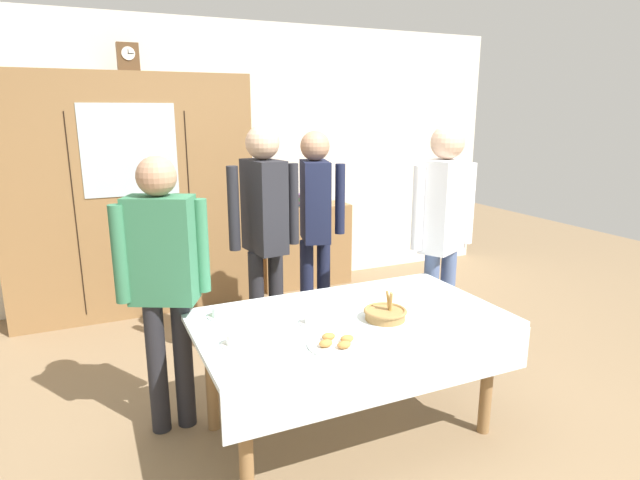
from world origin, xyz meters
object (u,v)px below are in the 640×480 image
person_by_cabinet (443,222)px  person_behind_table_right (315,216)px  spoon_far_left (260,324)px  spoon_far_right (291,309)px  person_near_right_end (265,222)px  tea_cup_center (312,319)px  bread_basket (385,313)px  bookshelf_low (304,245)px  mantel_clock (128,57)px  tea_cup_far_left (234,340)px  dining_table (352,334)px  pastry_plate (336,344)px  person_beside_shelf (163,270)px  tea_cup_near_left (219,313)px  wall_cabinet (132,197)px  book_stack (304,200)px

person_by_cabinet → person_behind_table_right: person_by_cabinet is taller
spoon_far_left → person_by_cabinet: person_by_cabinet is taller
spoon_far_right → person_near_right_end: size_ratio=0.07×
tea_cup_center → person_near_right_end: (0.09, 1.04, 0.32)m
bread_basket → spoon_far_right: size_ratio=2.02×
tea_cup_center → person_by_cabinet: size_ratio=0.07×
tea_cup_center → bread_basket: size_ratio=0.54×
bookshelf_low → tea_cup_center: bearing=-111.9°
person_near_right_end → person_behind_table_right: 0.57m
mantel_clock → tea_cup_far_left: size_ratio=1.85×
bookshelf_low → dining_table: bearing=-107.2°
bread_basket → pastry_plate: bearing=-154.0°
pastry_plate → tea_cup_center: bearing=89.6°
tea_cup_far_left → tea_cup_center: size_ratio=1.00×
tea_cup_far_left → bread_basket: 0.85m
mantel_clock → person_beside_shelf: bearing=-92.8°
bookshelf_low → spoon_far_left: size_ratio=8.17×
person_by_cabinet → bookshelf_low: bearing=95.4°
mantel_clock → tea_cup_near_left: 2.75m
wall_cabinet → person_by_cabinet: bearing=-46.8°
wall_cabinet → bread_basket: wall_cabinet is taller
dining_table → wall_cabinet: 2.78m
mantel_clock → person_near_right_end: size_ratio=0.14×
dining_table → pastry_plate: pastry_plate is taller
tea_cup_center → spoon_far_left: tea_cup_center is taller
tea_cup_center → mantel_clock: bearing=103.0°
mantel_clock → person_near_right_end: (0.68, -1.53, -1.21)m
pastry_plate → person_by_cabinet: (1.26, 0.84, 0.34)m
tea_cup_far_left → person_by_cabinet: 1.85m
pastry_plate → wall_cabinet: bearing=102.9°
spoon_far_left → tea_cup_far_left: bearing=-135.1°
dining_table → tea_cup_near_left: 0.75m
spoon_far_left → person_by_cabinet: size_ratio=0.07×
person_by_cabinet → person_beside_shelf: (-1.95, -0.05, -0.10)m
person_beside_shelf → wall_cabinet: bearing=89.1°
spoon_far_right → person_near_right_end: person_near_right_end is taller
person_by_cabinet → wall_cabinet: bearing=133.2°
dining_table → person_beside_shelf: size_ratio=1.07×
dining_table → person_by_cabinet: size_ratio=0.98×
bookshelf_low → bread_basket: bread_basket is taller
spoon_far_left → mantel_clock: bearing=97.7°
wall_cabinet → bookshelf_low: (1.72, 0.05, -0.65)m
bread_basket → dining_table: bearing=149.8°
wall_cabinet → mantel_clock: (0.07, -0.00, 1.20)m
pastry_plate → bread_basket: bearing=26.0°
mantel_clock → pastry_plate: (0.59, -2.87, -1.55)m
bread_basket → person_behind_table_right: 1.45m
mantel_clock → tea_cup_near_left: mantel_clock is taller
book_stack → spoon_far_left: size_ratio=1.89×
bookshelf_low → pastry_plate: (-1.06, -2.93, 0.31)m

